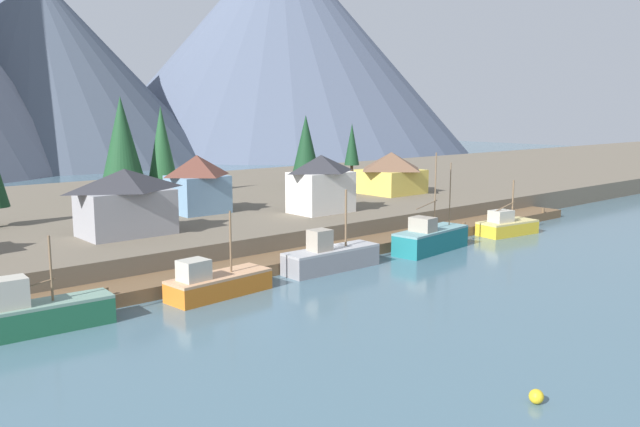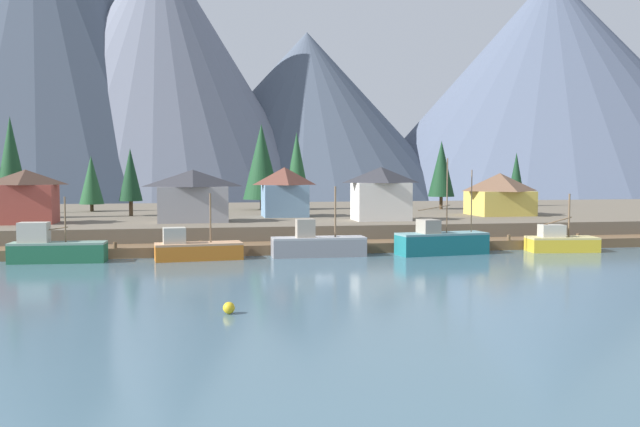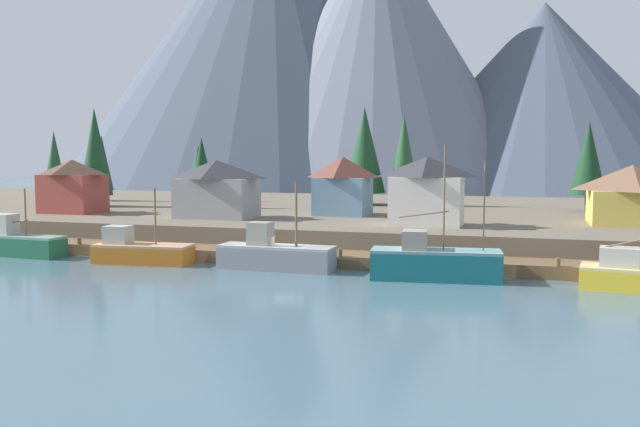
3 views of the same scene
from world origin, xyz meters
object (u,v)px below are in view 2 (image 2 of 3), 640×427
object	(u,v)px
house_yellow	(500,194)
conifer_near_right	(11,162)
house_blue	(285,191)
fishing_boat_green	(54,249)
conifer_back_right	(297,165)
conifer_far_right	(441,169)
house_red	(26,196)
fishing_boat_grey	(317,245)
fishing_boat_teal	(441,242)
house_grey	(193,195)
house_white	(381,193)
conifer_far_left	(261,162)
conifer_centre	(91,180)
fishing_boat_orange	(196,249)
channel_buoy	(229,308)
fishing_boat_yellow	(560,242)
conifer_mid_left	(516,174)
conifer_near_left	(130,175)

from	to	relation	value
house_yellow	conifer_near_right	size ratio (longest dim) A/B	0.61
house_blue	fishing_boat_green	bearing A→B (deg)	-138.27
conifer_back_right	conifer_far_right	distance (m)	22.02
fishing_boat_green	house_red	bearing A→B (deg)	114.23
fishing_boat_grey	house_red	bearing A→B (deg)	154.02
fishing_boat_teal	house_grey	world-z (taller)	fishing_boat_teal
house_white	conifer_far_left	size ratio (longest dim) A/B	0.52
conifer_near_right	conifer_back_right	xyz separation A→B (m)	(37.32, 12.60, -0.27)
conifer_near_right	conifer_centre	size ratio (longest dim) A/B	1.56
fishing_boat_green	house_red	distance (m)	16.56
fishing_boat_orange	conifer_far_left	bearing A→B (deg)	69.87
conifer_near_right	house_grey	bearing A→B (deg)	-24.78
fishing_boat_grey	channel_buoy	xyz separation A→B (m)	(-9.94, -25.64, -0.78)
fishing_boat_grey	house_blue	xyz separation A→B (m)	(-0.32, 21.38, 4.58)
conifer_back_right	channel_buoy	size ratio (longest dim) A/B	16.61
fishing_boat_yellow	conifer_near_right	bearing A→B (deg)	164.62
house_white	conifer_mid_left	distance (m)	41.41
fishing_boat_yellow	conifer_far_right	distance (m)	35.44
house_red	channel_buoy	distance (m)	45.53
conifer_centre	channel_buoy	xyz separation A→B (m)	(16.19, -63.19, -6.67)
conifer_centre	fishing_boat_teal	bearing A→B (deg)	-44.79
conifer_near_left	conifer_mid_left	world-z (taller)	conifer_mid_left
fishing_boat_teal	conifer_far_left	bearing A→B (deg)	103.57
fishing_boat_yellow	conifer_near_left	bearing A→B (deg)	156.74
house_grey	house_blue	xyz separation A→B (m)	(11.52, 7.18, 0.17)
house_red	conifer_back_right	bearing A→B (deg)	33.19
fishing_boat_grey	conifer_mid_left	size ratio (longest dim) A/B	1.03
fishing_boat_green	conifer_mid_left	world-z (taller)	conifer_mid_left
fishing_boat_orange	conifer_mid_left	bearing A→B (deg)	32.57
fishing_boat_teal	conifer_far_left	distance (m)	41.23
house_yellow	conifer_mid_left	size ratio (longest dim) A/B	0.86
fishing_boat_teal	house_yellow	world-z (taller)	fishing_boat_teal
fishing_boat_orange	channel_buoy	bearing A→B (deg)	-91.30
fishing_boat_green	house_grey	distance (m)	19.44
house_grey	conifer_back_right	bearing A→B (deg)	55.75
fishing_boat_orange	house_grey	world-z (taller)	house_grey
house_yellow	conifer_far_right	world-z (taller)	conifer_far_right
house_blue	fishing_boat_grey	bearing A→B (deg)	-89.13
fishing_boat_green	house_white	distance (m)	36.88
house_yellow	fishing_boat_orange	bearing A→B (deg)	-153.74
conifer_near_left	conifer_far_right	bearing A→B (deg)	9.74
house_white	house_blue	size ratio (longest dim) A/B	1.06
fishing_boat_grey	house_blue	world-z (taller)	house_blue
house_grey	house_white	size ratio (longest dim) A/B	1.23
conifer_mid_left	conifer_back_right	distance (m)	37.40
fishing_boat_orange	channel_buoy	distance (m)	25.25
house_grey	conifer_near_right	bearing A→B (deg)	155.22
fishing_boat_orange	channel_buoy	world-z (taller)	fishing_boat_orange
house_red	fishing_boat_yellow	bearing A→B (deg)	-15.66
house_red	conifer_mid_left	distance (m)	75.24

